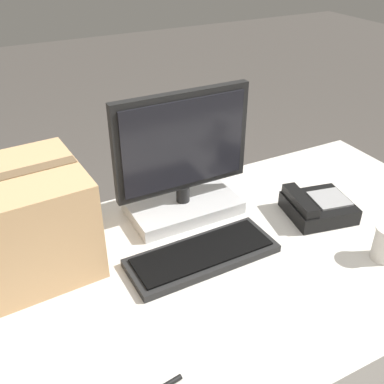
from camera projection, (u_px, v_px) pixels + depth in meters
The scene contains 5 objects.
office_desk at pixel (210, 347), 1.46m from camera, with size 1.80×0.90×0.72m.
monitor at pixel (183, 170), 1.41m from camera, with size 0.44×0.21×0.41m.
keyboard at pixel (202, 255), 1.28m from camera, with size 0.44×0.17×0.03m.
desk_phone at pixel (317, 207), 1.46m from camera, with size 0.23×0.22×0.08m.
cardboard_box at pixel (25, 221), 1.19m from camera, with size 0.34×0.34×0.29m.
Camera 1 is at (-0.50, -0.84, 1.56)m, focal length 42.00 mm.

